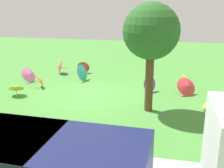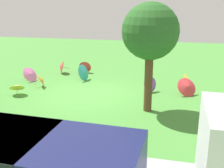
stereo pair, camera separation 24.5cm
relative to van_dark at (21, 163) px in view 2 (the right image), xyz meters
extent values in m
plane|color=#478C38|center=(0.80, -7.14, -0.91)|extent=(40.00, 40.00, 0.00)
cube|color=#191E4C|center=(-0.17, 0.00, -0.06)|extent=(4.65, 2.03, 1.35)
cylinder|color=brown|center=(-1.95, -5.81, 0.32)|extent=(0.32, 0.32, 2.47)
sphere|color=#286023|center=(-1.95, -5.81, 2.19)|extent=(2.12, 2.12, 2.12)
cylinder|color=tan|center=(-4.62, -4.93, -0.74)|extent=(0.10, 0.19, 0.34)
cylinder|color=tan|center=(-3.35, -9.96, -0.75)|extent=(0.37, 0.13, 0.25)
cone|color=yellow|center=(-3.57, -9.89, -0.60)|extent=(0.63, 0.76, 0.62)
sphere|color=tan|center=(-3.62, -9.88, -0.57)|extent=(0.06, 0.05, 0.05)
cylinder|color=tan|center=(-1.60, -8.38, -0.58)|extent=(0.40, 0.36, 0.12)
cone|color=purple|center=(-1.84, -8.17, -0.52)|extent=(0.71, 0.74, 0.77)
sphere|color=tan|center=(-1.88, -8.12, -0.51)|extent=(0.06, 0.05, 0.04)
cylinder|color=tan|center=(5.00, -8.65, -0.69)|extent=(0.45, 0.14, 0.31)
cone|color=pink|center=(4.73, -8.58, -0.51)|extent=(0.79, 0.99, 0.80)
sphere|color=tan|center=(4.67, -8.56, -0.47)|extent=(0.06, 0.05, 0.05)
cylinder|color=tan|center=(-4.46, -6.22, -0.74)|extent=(0.24, 0.06, 0.35)
cone|color=yellow|center=(-4.31, -6.24, -0.50)|extent=(0.81, 0.84, 0.54)
sphere|color=tan|center=(-4.27, -6.25, -0.44)|extent=(0.05, 0.04, 0.05)
cylinder|color=tan|center=(2.25, -9.52, -0.55)|extent=(0.48, 0.13, 0.18)
cone|color=teal|center=(1.94, -9.45, -0.45)|extent=(0.63, 0.99, 0.92)
sphere|color=tan|center=(1.87, -9.43, -0.43)|extent=(0.05, 0.05, 0.05)
cylinder|color=tan|center=(-3.34, -8.34, -0.72)|extent=(0.29, 0.44, 0.39)
cone|color=#D8383F|center=(-3.50, -8.08, -0.48)|extent=(1.14, 1.07, 0.83)
sphere|color=tan|center=(-3.54, -8.03, -0.43)|extent=(0.06, 0.06, 0.05)
cylinder|color=tan|center=(3.56, -10.73, -0.57)|extent=(0.43, 0.16, 0.14)
cone|color=#D8383F|center=(3.85, -10.63, -0.49)|extent=(0.62, 0.90, 0.84)
sphere|color=tan|center=(3.93, -10.61, -0.47)|extent=(0.05, 0.05, 0.04)
cylinder|color=tan|center=(2.48, -10.93, -0.64)|extent=(0.08, 0.46, 0.18)
cone|color=#D8383F|center=(2.52, -11.24, -0.53)|extent=(0.79, 0.48, 0.76)
sphere|color=tan|center=(2.53, -11.32, -0.50)|extent=(0.04, 0.05, 0.05)
cylinder|color=tan|center=(4.07, -6.19, -0.74)|extent=(0.14, 0.23, 0.35)
cone|color=yellow|center=(4.14, -6.32, -0.51)|extent=(0.91, 0.89, 0.51)
sphere|color=tan|center=(4.16, -6.36, -0.45)|extent=(0.06, 0.06, 0.05)
cylinder|color=tan|center=(3.83, -7.62, -0.67)|extent=(0.30, 0.24, 0.19)
cone|color=orange|center=(3.64, -7.77, -0.55)|extent=(0.80, 0.85, 0.71)
sphere|color=tan|center=(3.59, -7.81, -0.52)|extent=(0.06, 0.06, 0.05)
camera|label=1|loc=(-2.76, 4.42, 3.13)|focal=43.85mm
camera|label=2|loc=(-3.00, 4.36, 3.13)|focal=43.85mm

